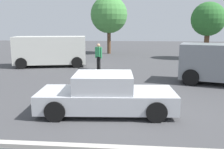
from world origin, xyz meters
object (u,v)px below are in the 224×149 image
object	(u,v)px
dog	(53,89)
van_white	(51,50)
sedan_foreground	(106,95)

from	to	relation	value
dog	van_white	bearing A→B (deg)	-2.29
dog	van_white	size ratio (longest dim) A/B	0.11
sedan_foreground	dog	xyz separation A→B (m)	(-2.46, 1.93, -0.35)
sedan_foreground	van_white	xyz separation A→B (m)	(-5.03, 9.27, 0.55)
sedan_foreground	van_white	world-z (taller)	van_white
sedan_foreground	dog	distance (m)	3.14
dog	van_white	world-z (taller)	van_white
sedan_foreground	van_white	bearing A→B (deg)	114.53
sedan_foreground	dog	world-z (taller)	sedan_foreground
sedan_foreground	dog	bearing A→B (deg)	137.87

